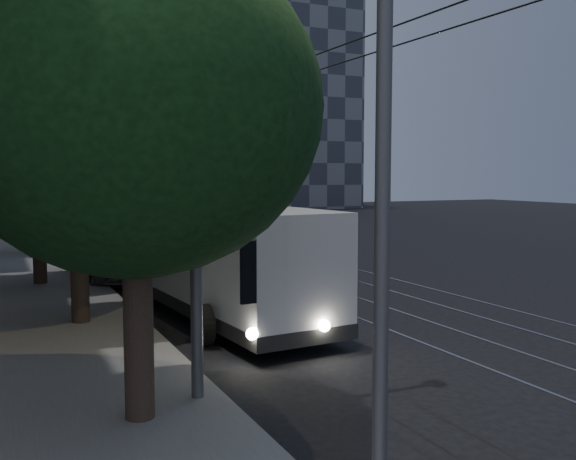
% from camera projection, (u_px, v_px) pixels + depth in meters
% --- Properties ---
extents(ground, '(120.00, 120.00, 0.00)m').
position_uv_depth(ground, '(341.00, 316.00, 17.19)').
color(ground, black).
rests_on(ground, ground).
extents(sidewalk, '(5.00, 90.00, 0.15)m').
position_uv_depth(sidewalk, '(13.00, 248.00, 32.10)').
color(sidewalk, gray).
rests_on(sidewalk, ground).
extents(tram_rails, '(4.52, 90.00, 0.02)m').
position_uv_depth(tram_rails, '(204.00, 241.00, 36.31)').
color(tram_rails, gray).
rests_on(tram_rails, ground).
extents(overhead_wires, '(2.23, 90.00, 6.00)m').
position_uv_depth(overhead_wires, '(64.00, 180.00, 32.87)').
color(overhead_wires, black).
rests_on(overhead_wires, ground).
extents(building_distant_right, '(22.00, 18.00, 24.00)m').
position_uv_depth(building_distant_right, '(241.00, 102.00, 73.39)').
color(building_distant_right, '#353A44').
rests_on(building_distant_right, ground).
extents(trolleybus, '(3.36, 11.64, 5.63)m').
position_uv_depth(trolleybus, '(202.00, 253.00, 17.91)').
color(trolleybus, silver).
rests_on(trolleybus, ground).
extents(pickup_silver, '(3.21, 6.17, 1.66)m').
position_uv_depth(pickup_silver, '(117.00, 255.00, 23.41)').
color(pickup_silver, '#96999D').
rests_on(pickup_silver, ground).
extents(car_white_a, '(1.97, 3.86, 1.26)m').
position_uv_depth(car_white_a, '(119.00, 238.00, 31.79)').
color(car_white_a, silver).
rests_on(car_white_a, ground).
extents(car_white_b, '(2.14, 5.18, 1.50)m').
position_uv_depth(car_white_b, '(112.00, 232.00, 33.61)').
color(car_white_b, '#B7B7BB').
rests_on(car_white_b, ground).
extents(car_white_c, '(1.62, 3.96, 1.28)m').
position_uv_depth(car_white_c, '(88.00, 224.00, 40.37)').
color(car_white_c, silver).
rests_on(car_white_c, ground).
extents(car_white_d, '(1.64, 3.76, 1.26)m').
position_uv_depth(car_white_d, '(74.00, 222.00, 42.32)').
color(car_white_d, '#B8B8BC').
rests_on(car_white_d, ground).
extents(tree_0, '(5.48, 5.48, 7.22)m').
position_uv_depth(tree_0, '(134.00, 108.00, 9.22)').
color(tree_0, '#31221B').
rests_on(tree_0, ground).
extents(tree_1, '(5.09, 5.09, 6.78)m').
position_uv_depth(tree_1, '(76.00, 146.00, 15.48)').
color(tree_1, '#31221B').
rests_on(tree_1, ground).
extents(tree_2, '(5.79, 5.79, 7.37)m').
position_uv_depth(tree_2, '(36.00, 145.00, 21.07)').
color(tree_2, '#31221B').
rests_on(tree_2, ground).
extents(tree_3, '(4.38, 4.38, 6.00)m').
position_uv_depth(tree_3, '(35.00, 169.00, 29.71)').
color(tree_3, '#31221B').
rests_on(tree_3, ground).
extents(tree_4, '(5.73, 5.73, 7.14)m').
position_uv_depth(tree_4, '(23.00, 162.00, 39.54)').
color(tree_4, '#31221B').
rests_on(tree_4, ground).
extents(tree_5, '(4.26, 4.26, 6.05)m').
position_uv_depth(tree_5, '(19.00, 170.00, 46.17)').
color(tree_5, '#31221B').
rests_on(tree_5, ground).
extents(streetlamp_far, '(2.38, 0.44, 9.80)m').
position_uv_depth(streetlamp_far, '(49.00, 135.00, 35.08)').
color(streetlamp_far, '#5C5C5F').
rests_on(streetlamp_far, ground).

